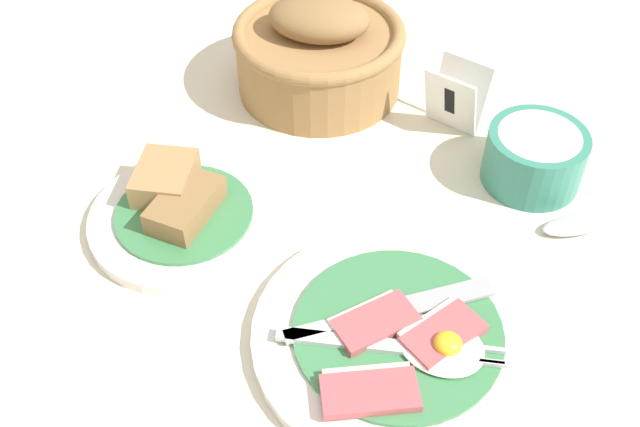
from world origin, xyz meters
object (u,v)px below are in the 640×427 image
object	(u,v)px
bread_basket	(319,52)
teaspoon_by_saucer	(550,230)
bread_plate	(182,210)
breakfast_plate	(398,338)
number_card	(456,97)
sugar_cup	(535,156)

from	to	relation	value
bread_basket	teaspoon_by_saucer	world-z (taller)	bread_basket
bread_plate	teaspoon_by_saucer	size ratio (longest dim) A/B	1.17
breakfast_plate	bread_plate	xyz separation A→B (m)	(-0.24, 0.03, 0.00)
number_card	teaspoon_by_saucer	distance (m)	0.18
bread_basket	teaspoon_by_saucer	size ratio (longest dim) A/B	1.23
sugar_cup	number_card	distance (m)	0.11
teaspoon_by_saucer	bread_basket	bearing A→B (deg)	119.53
sugar_cup	bread_plate	bearing A→B (deg)	-142.34
breakfast_plate	bread_plate	distance (m)	0.24
bread_plate	teaspoon_by_saucer	world-z (taller)	bread_plate
bread_basket	number_card	distance (m)	0.16
bread_plate	bread_basket	bearing A→B (deg)	86.85
breakfast_plate	teaspoon_by_saucer	size ratio (longest dim) A/B	1.55
bread_basket	number_card	bearing A→B (deg)	2.70
breakfast_plate	sugar_cup	xyz separation A→B (m)	(0.04, 0.25, 0.02)
sugar_cup	bread_basket	distance (m)	0.27
breakfast_plate	sugar_cup	size ratio (longest dim) A/B	2.45
breakfast_plate	number_card	bearing A→B (deg)	102.55
sugar_cup	teaspoon_by_saucer	world-z (taller)	sugar_cup
sugar_cup	number_card	world-z (taller)	number_card
breakfast_plate	teaspoon_by_saucer	distance (m)	0.20
number_card	breakfast_plate	bearing A→B (deg)	-69.53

